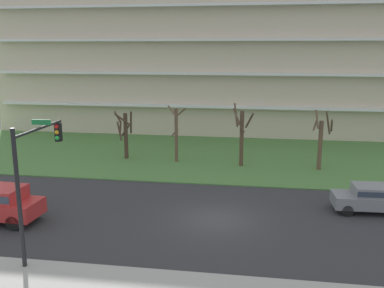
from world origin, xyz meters
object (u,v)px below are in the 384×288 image
Objects in this scene: tree_center at (241,135)px; tree_right at (321,140)px; tree_left at (176,133)px; sedan_gray_near_left at (373,197)px; traffic_signal_mast at (34,167)px; tree_far_left at (125,133)px.

tree_right is (5.99, -0.17, -0.21)m from tree_center.
sedan_gray_near_left is (13.08, -9.07, -1.54)m from tree_left.
traffic_signal_mast reaches higher than sedan_gray_near_left.
tree_center is at bearing -49.98° from sedan_gray_near_left.
traffic_signal_mast is (1.35, -17.10, 1.82)m from tree_far_left.
tree_center is at bearing -5.94° from tree_left.
traffic_signal_mast reaches higher than tree_right.
tree_right is (11.24, -0.71, -0.04)m from tree_left.
tree_right is (15.65, -1.04, 0.09)m from tree_far_left.
tree_right is at bearing -3.63° from tree_left.
tree_left is at bearing -37.27° from sedan_gray_near_left.
tree_far_left is 0.87× the size of tree_left.
sedan_gray_near_left is at bearing -77.64° from tree_right.
sedan_gray_near_left is (1.83, -8.36, -1.50)m from tree_right.
tree_center is at bearing 62.88° from traffic_signal_mast.
tree_center is 0.82× the size of traffic_signal_mast.
tree_right is at bearing -1.60° from tree_center.
tree_left is (4.40, -0.33, 0.13)m from tree_far_left.
tree_center reaches higher than tree_far_left.
tree_far_left is 4.42m from tree_left.
traffic_signal_mast is (-14.30, -16.05, 1.73)m from tree_right.
tree_right is at bearing -3.81° from tree_far_left.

